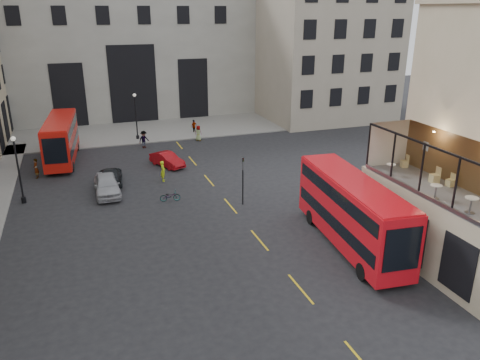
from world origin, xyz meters
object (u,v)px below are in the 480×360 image
object	(u,v)px
street_lamp_a	(19,174)
cafe_chair_c	(435,178)
car_c	(111,176)
bicycle	(170,196)
pedestrian_b	(144,139)
car_a	(107,185)
traffic_light_far	(51,139)
pedestrian_e	(36,168)
car_b	(167,160)
pedestrian_c	(194,126)
traffic_light_near	(243,175)
cafe_table_near	(471,203)
cafe_table_far	(391,168)
bus_far	(61,137)
cafe_chair_b	(450,182)
cyclist	(163,171)
cafe_chair_d	(404,163)
street_lamp_b	(136,119)
bus_near	(352,209)
pedestrian_a	(65,143)
pedestrian_d	(198,133)
cafe_table_mid	(436,190)

from	to	relation	value
street_lamp_a	cafe_chair_c	world-z (taller)	cafe_chair_c
car_c	bicycle	bearing A→B (deg)	130.45
pedestrian_b	car_a	bearing A→B (deg)	-136.18
bicycle	traffic_light_far	bearing A→B (deg)	41.31
pedestrian_e	cafe_chair_c	world-z (taller)	cafe_chair_c
car_b	pedestrian_c	size ratio (longest dim) A/B	2.50
traffic_light_near	traffic_light_far	distance (m)	21.26
traffic_light_near	cafe_table_near	world-z (taller)	cafe_table_near
car_b	cafe_table_far	size ratio (longest dim) A/B	5.93
bus_far	car_a	xyz separation A→B (m)	(3.38, -10.84, -1.54)
pedestrian_c	bus_far	bearing A→B (deg)	-9.14
street_lamp_a	cafe_chair_c	size ratio (longest dim) A/B	5.71
traffic_light_near	cafe_chair_b	bearing A→B (deg)	-53.71
traffic_light_near	car_b	bearing A→B (deg)	108.10
pedestrian_e	cyclist	bearing A→B (deg)	78.64
cafe_table_near	cafe_chair_d	distance (m)	7.29
car_c	cafe_chair_c	world-z (taller)	cafe_chair_c
pedestrian_c	cafe_chair_c	world-z (taller)	cafe_chair_c
traffic_light_far	car_b	world-z (taller)	traffic_light_far
street_lamp_b	bus_far	xyz separation A→B (m)	(-8.05, -5.51, -0.02)
pedestrian_b	cafe_table_far	distance (m)	29.64
bus_near	pedestrian_a	size ratio (longest dim) A/B	7.26
bus_far	pedestrian_c	size ratio (longest dim) A/B	6.64
street_lamp_a	bicycle	distance (m)	11.55
bus_near	pedestrian_b	xyz separation A→B (m)	(-8.93, 26.85, -1.55)
cafe_table_far	cafe_chair_b	size ratio (longest dim) A/B	0.89
cafe_chair_d	street_lamp_b	bearing A→B (deg)	113.97
traffic_light_far	car_b	bearing A→B (deg)	-24.81
pedestrian_b	pedestrian_d	xyz separation A→B (m)	(6.31, 0.89, -0.07)
cafe_table_near	pedestrian_c	bearing A→B (deg)	97.17
pedestrian_e	bus_near	bearing A→B (deg)	55.61
car_a	car_c	xyz separation A→B (m)	(0.49, 2.53, -0.14)
street_lamp_b	cyclist	size ratio (longest dim) A/B	2.91
bicycle	cyclist	distance (m)	4.77
bus_far	cafe_table_near	bearing A→B (deg)	-57.87
traffic_light_far	pedestrian_a	xyz separation A→B (m)	(1.15, 4.41, -1.64)
traffic_light_far	bicycle	xyz separation A→B (m)	(8.84, -13.46, -2.01)
pedestrian_e	car_b	bearing A→B (deg)	99.10
bus_near	cafe_chair_c	size ratio (longest dim) A/B	12.14
bicycle	cafe_chair_b	size ratio (longest dim) A/B	2.06
car_b	cafe_table_near	distance (m)	28.52
street_lamp_a	cafe_chair_b	size ratio (longest dim) A/B	6.95
cafe_chair_c	cafe_chair_d	size ratio (longest dim) A/B	1.13
cafe_table_near	bus_near	bearing A→B (deg)	111.73
bus_far	pedestrian_a	xyz separation A→B (m)	(0.20, 3.92, -1.59)
car_a	car_c	world-z (taller)	car_a
bicycle	cafe_chair_b	distance (m)	20.17
pedestrian_d	cafe_table_near	distance (m)	34.83
cafe_table_far	cafe_table_mid	bearing A→B (deg)	-91.79
street_lamp_a	street_lamp_b	bearing A→B (deg)	55.49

